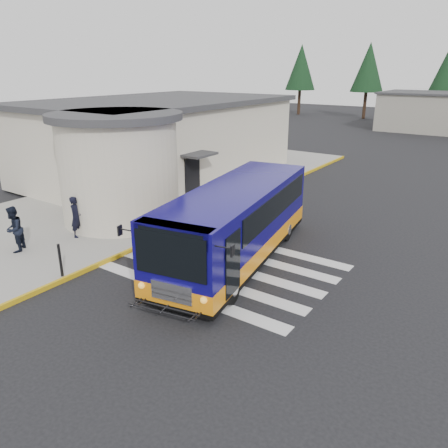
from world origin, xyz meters
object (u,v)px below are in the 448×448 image
Objects in this scene: pedestrian_a at (76,217)px; bollard at (60,260)px; transit_bus at (236,226)px; pedestrian_b at (14,229)px.

bollard is at bearing -157.43° from pedestrian_a.
transit_bus is 6.14m from bollard.
transit_bus is 8.72× the size of bollard.
transit_bus reaches higher than bollard.
transit_bus is 5.71× the size of pedestrian_b.
bollard is (2.61, -2.67, -0.28)m from pedestrian_a.
pedestrian_b is at bearing 143.12° from pedestrian_a.
transit_bus is at bearing -94.04° from pedestrian_a.
transit_bus is 8.36m from pedestrian_b.
pedestrian_b is 1.53× the size of bollard.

